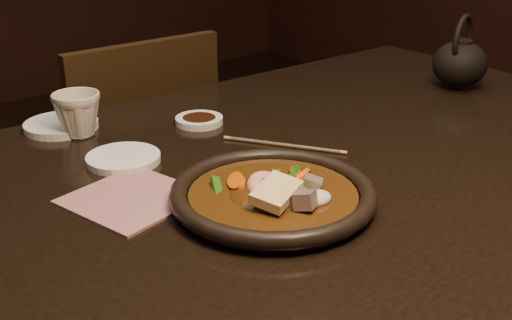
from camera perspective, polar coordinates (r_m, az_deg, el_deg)
table at (r=1.04m, az=1.66°, el=-4.61°), size 1.60×0.90×0.75m
chair at (r=1.67m, az=-11.09°, el=-2.10°), size 0.40×0.40×0.84m
plate at (r=0.89m, az=1.52°, el=-3.17°), size 0.29×0.29×0.03m
stirfry at (r=0.89m, az=1.78°, el=-2.90°), size 0.16×0.16×0.06m
soy_dish at (r=1.21m, az=-5.07°, el=3.53°), size 0.09×0.09×0.01m
saucer_left at (r=1.05m, az=-11.70°, el=0.13°), size 0.12×0.12×0.01m
saucer_right at (r=1.23m, az=-16.92°, el=2.97°), size 0.13×0.13×0.01m
tea_cup at (r=1.17m, az=-15.60°, el=4.04°), size 0.11×0.10×0.08m
chopsticks at (r=1.09m, az=2.50°, el=1.35°), size 0.12×0.19×0.01m
napkin at (r=0.93m, az=-10.94°, el=-3.34°), size 0.19×0.19×0.00m
teapot at (r=1.48m, az=17.69°, el=8.36°), size 0.14×0.12×0.16m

